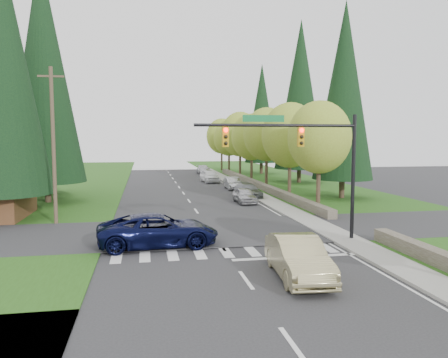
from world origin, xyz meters
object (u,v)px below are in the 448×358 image
object	(u,v)px
suv_navy	(158,230)
parked_car_c	(233,183)
parked_car_b	(248,191)
parked_car_e	(204,170)
parked_car_d	(210,176)
parked_car_a	(245,195)
sedan_champagne	(298,257)

from	to	relation	value
suv_navy	parked_car_c	bearing A→B (deg)	-23.61
parked_car_b	parked_car_e	bearing A→B (deg)	86.75
parked_car_c	parked_car_d	world-z (taller)	parked_car_d
parked_car_e	parked_car_a	bearing A→B (deg)	-94.16
parked_car_a	parked_car_b	world-z (taller)	parked_car_b
parked_car_d	parked_car_a	bearing A→B (deg)	-94.35
sedan_champagne	parked_car_c	bearing A→B (deg)	87.68
parked_car_b	sedan_champagne	bearing A→B (deg)	-102.72
parked_car_a	suv_navy	bearing A→B (deg)	-120.14
sedan_champagne	parked_car_b	xyz separation A→B (m)	(3.50, 23.08, -0.16)
parked_car_a	parked_car_b	distance (m)	3.24
suv_navy	parked_car_e	size ratio (longest dim) A/B	1.35
parked_car_c	parked_car_e	bearing A→B (deg)	91.73
sedan_champagne	suv_navy	xyz separation A→B (m)	(-5.30, 6.08, 0.03)
parked_car_b	parked_car_a	bearing A→B (deg)	-112.49
parked_car_b	parked_car_d	xyz separation A→B (m)	(-1.36, 14.92, 0.11)
sedan_champagne	parked_car_b	bearing A→B (deg)	85.68
suv_navy	parked_car_b	size ratio (longest dim) A/B	1.35
parked_car_d	parked_car_e	distance (m)	12.37
sedan_champagne	parked_car_c	world-z (taller)	sedan_champagne
parked_car_a	parked_car_c	xyz separation A→B (m)	(1.02, 10.18, 0.01)
parked_car_b	parked_car_e	distance (m)	27.26
parked_car_a	sedan_champagne	bearing A→B (deg)	-98.02
sedan_champagne	parked_car_e	bearing A→B (deg)	90.78
suv_navy	parked_car_b	xyz separation A→B (m)	(8.79, 17.00, -0.19)
sedan_champagne	suv_navy	world-z (taller)	suv_navy
suv_navy	parked_car_b	distance (m)	19.14
sedan_champagne	parked_car_d	distance (m)	38.06
suv_navy	parked_car_e	xyz separation A→B (m)	(8.38, 44.26, -0.19)
sedan_champagne	parked_car_a	distance (m)	20.15
suv_navy	parked_car_d	xyz separation A→B (m)	(7.44, 31.92, -0.08)
sedan_champagne	parked_car_b	size ratio (longest dim) A/B	1.10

